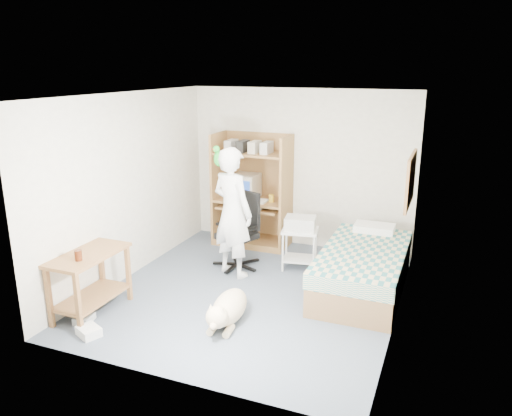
# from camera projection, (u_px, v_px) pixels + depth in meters

# --- Properties ---
(floor) EXTENTS (4.00, 4.00, 0.00)m
(floor) POSITION_uv_depth(u_px,v_px,m) (252.00, 293.00, 6.45)
(floor) COLOR #4E5C6A
(floor) RESTS_ON ground
(wall_back) EXTENTS (3.60, 0.02, 2.50)m
(wall_back) POSITION_uv_depth(u_px,v_px,m) (300.00, 169.00, 7.89)
(wall_back) COLOR beige
(wall_back) RESTS_ON floor
(wall_right) EXTENTS (0.02, 4.00, 2.50)m
(wall_right) POSITION_uv_depth(u_px,v_px,m) (404.00, 215.00, 5.46)
(wall_right) COLOR beige
(wall_right) RESTS_ON floor
(wall_left) EXTENTS (0.02, 4.00, 2.50)m
(wall_left) POSITION_uv_depth(u_px,v_px,m) (129.00, 187.00, 6.75)
(wall_left) COLOR beige
(wall_left) RESTS_ON floor
(ceiling) EXTENTS (3.60, 4.00, 0.02)m
(ceiling) POSITION_uv_depth(u_px,v_px,m) (252.00, 95.00, 5.76)
(ceiling) COLOR white
(ceiling) RESTS_ON wall_back
(computer_hutch) EXTENTS (1.20, 0.63, 1.80)m
(computer_hutch) POSITION_uv_depth(u_px,v_px,m) (253.00, 195.00, 8.02)
(computer_hutch) COLOR brown
(computer_hutch) RESTS_ON floor
(bed) EXTENTS (1.02, 2.02, 0.66)m
(bed) POSITION_uv_depth(u_px,v_px,m) (363.00, 269.00, 6.45)
(bed) COLOR brown
(bed) RESTS_ON floor
(side_desk) EXTENTS (0.50, 1.00, 0.75)m
(side_desk) POSITION_uv_depth(u_px,v_px,m) (90.00, 274.00, 5.79)
(side_desk) COLOR brown
(side_desk) RESTS_ON floor
(corkboard) EXTENTS (0.04, 0.94, 0.66)m
(corkboard) POSITION_uv_depth(u_px,v_px,m) (411.00, 180.00, 6.22)
(corkboard) COLOR #9B7545
(corkboard) RESTS_ON wall_right
(office_chair) EXTENTS (0.62, 0.63, 1.08)m
(office_chair) POSITION_uv_depth(u_px,v_px,m) (240.00, 241.00, 7.21)
(office_chair) COLOR black
(office_chair) RESTS_ON floor
(person) EXTENTS (0.77, 0.64, 1.80)m
(person) POSITION_uv_depth(u_px,v_px,m) (232.00, 213.00, 6.78)
(person) COLOR white
(person) RESTS_ON floor
(parrot) EXTENTS (0.13, 0.23, 0.36)m
(parrot) POSITION_uv_depth(u_px,v_px,m) (218.00, 157.00, 6.66)
(parrot) COLOR #138715
(parrot) RESTS_ON person
(dog) EXTENTS (0.42, 1.09, 0.41)m
(dog) POSITION_uv_depth(u_px,v_px,m) (228.00, 308.00, 5.65)
(dog) COLOR beige
(dog) RESTS_ON floor
(printer_cart) EXTENTS (0.56, 0.48, 0.60)m
(printer_cart) POSITION_uv_depth(u_px,v_px,m) (300.00, 242.00, 7.11)
(printer_cart) COLOR silver
(printer_cart) RESTS_ON floor
(printer) EXTENTS (0.47, 0.39, 0.18)m
(printer) POSITION_uv_depth(u_px,v_px,m) (300.00, 223.00, 7.03)
(printer) COLOR #B4B4AF
(printer) RESTS_ON printer_cart
(crt_monitor) EXTENTS (0.40, 0.43, 0.38)m
(crt_monitor) POSITION_uv_depth(u_px,v_px,m) (246.00, 186.00, 8.04)
(crt_monitor) COLOR beige
(crt_monitor) RESTS_ON computer_hutch
(keyboard) EXTENTS (0.46, 0.18, 0.03)m
(keyboard) POSITION_uv_depth(u_px,v_px,m) (250.00, 206.00, 7.92)
(keyboard) COLOR beige
(keyboard) RESTS_ON computer_hutch
(pencil_cup) EXTENTS (0.08, 0.08, 0.12)m
(pencil_cup) POSITION_uv_depth(u_px,v_px,m) (271.00, 198.00, 7.82)
(pencil_cup) COLOR gold
(pencil_cup) RESTS_ON computer_hutch
(drink_glass) EXTENTS (0.08, 0.08, 0.12)m
(drink_glass) POSITION_uv_depth(u_px,v_px,m) (78.00, 255.00, 5.50)
(drink_glass) COLOR #441B0A
(drink_glass) RESTS_ON side_desk
(floor_box_a) EXTENTS (0.31, 0.28, 0.10)m
(floor_box_a) POSITION_uv_depth(u_px,v_px,m) (89.00, 331.00, 5.41)
(floor_box_a) COLOR white
(floor_box_a) RESTS_ON floor
(floor_box_b) EXTENTS (0.22, 0.25, 0.08)m
(floor_box_b) POSITION_uv_depth(u_px,v_px,m) (84.00, 319.00, 5.70)
(floor_box_b) COLOR #BBBCB6
(floor_box_b) RESTS_ON floor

